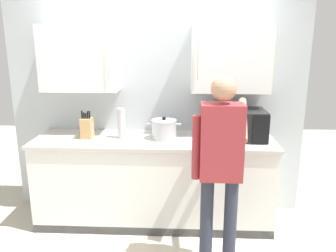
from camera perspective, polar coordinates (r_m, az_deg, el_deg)
The scene contains 7 objects.
back_wall_tiled at distance 3.74m, azimuth -2.02°, elevation 6.40°, with size 3.25×0.44×2.56m.
counter_unit at distance 3.69m, azimuth -2.32°, elevation -9.07°, with size 2.47×0.68×0.93m.
microwave_oven at distance 3.55m, azimuth 10.87°, elevation 0.22°, with size 0.63×0.80×0.30m.
stock_pot at distance 3.50m, azimuth -0.67°, elevation -0.55°, with size 0.35×0.26×0.23m.
knife_block at distance 3.64m, azimuth -13.31°, elevation -0.27°, with size 0.11×0.15×0.29m.
thermos_flask at distance 3.55m, azimuth -7.75°, elevation 0.46°, with size 0.08×0.08×0.31m.
person_figure at distance 2.81m, azimuth 8.77°, elevation -5.42°, with size 0.50×0.59×1.67m.
Camera 1 is at (0.32, -2.74, 1.95)m, focal length 36.63 mm.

